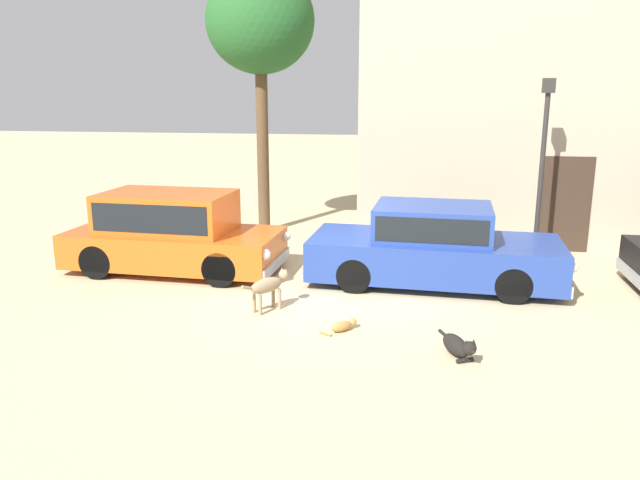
{
  "coord_description": "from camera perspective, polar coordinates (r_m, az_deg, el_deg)",
  "views": [
    {
      "loc": [
        1.78,
        -10.15,
        3.46
      ],
      "look_at": [
        0.07,
        0.2,
        0.9
      ],
      "focal_mm": 34.32,
      "sensor_mm": 36.0,
      "label": 1
    }
  ],
  "objects": [
    {
      "name": "stray_cat",
      "position": [
        9.14,
        2.16,
        -8.0
      ],
      "size": [
        0.53,
        0.45,
        0.17
      ],
      "rotation": [
        0.0,
        0.0,
        0.77
      ],
      "color": "#B77F3D",
      "rests_on": "ground_plane"
    },
    {
      "name": "parked_sedan_second",
      "position": [
        11.33,
        10.54,
        -0.5
      ],
      "size": [
        4.71,
        2.04,
        1.47
      ],
      "rotation": [
        0.0,
        0.0,
        -0.05
      ],
      "color": "navy",
      "rests_on": "ground_plane"
    },
    {
      "name": "street_lamp",
      "position": [
        13.04,
        20.12,
        8.15
      ],
      "size": [
        0.22,
        0.22,
        3.71
      ],
      "color": "#2D2B28",
      "rests_on": "ground_plane"
    },
    {
      "name": "acacia_tree_left",
      "position": [
        15.26,
        -5.61,
        19.42
      ],
      "size": [
        2.57,
        2.32,
        6.29
      ],
      "color": "brown",
      "rests_on": "ground_plane"
    },
    {
      "name": "stray_dog_tan",
      "position": [
        8.47,
        12.75,
        -9.61
      ],
      "size": [
        0.49,
        0.9,
        0.37
      ],
      "rotation": [
        0.0,
        0.0,
        5.17
      ],
      "color": "black",
      "rests_on": "ground_plane"
    },
    {
      "name": "parked_sedan_nearest",
      "position": [
        12.3,
        -13.67,
        0.86
      ],
      "size": [
        4.31,
        1.96,
        1.56
      ],
      "rotation": [
        0.0,
        0.0,
        -0.04
      ],
      "color": "#D15619",
      "rests_on": "ground_plane"
    },
    {
      "name": "stray_dog_spotted",
      "position": [
        9.9,
        -4.77,
        -4.24
      ],
      "size": [
        0.66,
        0.84,
        0.65
      ],
      "rotation": [
        0.0,
        0.0,
        0.93
      ],
      "color": "#997F60",
      "rests_on": "ground_plane"
    },
    {
      "name": "apartment_block",
      "position": [
        17.67,
        27.27,
        16.37
      ],
      "size": [
        13.02,
        6.09,
        9.45
      ],
      "color": "tan",
      "rests_on": "ground_plane"
    },
    {
      "name": "ground_plane",
      "position": [
        10.87,
        -0.56,
        -4.85
      ],
      "size": [
        80.0,
        80.0,
        0.0
      ],
      "primitive_type": "plane",
      "color": "tan"
    }
  ]
}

